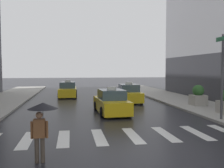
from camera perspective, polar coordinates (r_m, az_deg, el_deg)
ground_plane at (r=8.85m, az=4.53°, el=-16.48°), size 160.00×160.00×0.00m
crosswalk_markings at (r=11.66m, az=0.95°, el=-11.55°), size 11.30×2.80×0.01m
traffic_light_pole at (r=15.76m, az=23.78°, el=4.01°), size 0.44×0.84×4.80m
taxi_lead at (r=17.31m, az=-0.15°, el=-4.20°), size 2.10×4.62×1.80m
taxi_second at (r=23.32m, az=3.73°, el=-2.24°), size 2.03×4.59×1.80m
taxi_third at (r=27.76m, az=-9.85°, el=-1.38°), size 2.02×4.58×1.80m
pedestrian_with_umbrella at (r=8.48m, az=-15.45°, el=-6.87°), size 0.96×0.96×1.94m
planter_mid_block at (r=21.31m, az=18.69°, el=-2.55°), size 1.10×1.10×1.60m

